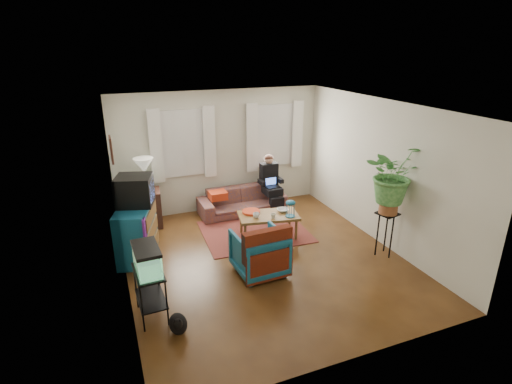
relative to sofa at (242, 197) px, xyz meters
name	(u,v)px	position (x,y,z in m)	size (l,w,h in m)	color
floor	(265,259)	(-0.33, -2.05, -0.36)	(4.50, 5.00, 0.01)	#4F2B14
ceiling	(266,107)	(-0.33, -2.05, 2.24)	(4.50, 5.00, 0.01)	white
wall_back	(220,151)	(-0.33, 0.45, 0.94)	(4.50, 0.01, 2.60)	silver
wall_front	(357,264)	(-0.33, -4.55, 0.94)	(4.50, 0.01, 2.60)	silver
wall_left	(118,209)	(-2.58, -2.05, 0.94)	(0.01, 5.00, 2.60)	silver
wall_right	(380,173)	(1.92, -2.05, 0.94)	(0.01, 5.00, 2.60)	silver
window_left	(183,144)	(-1.13, 0.43, 1.19)	(1.08, 0.04, 1.38)	white
window_right	(274,135)	(0.92, 0.43, 1.19)	(1.08, 0.04, 1.38)	white
curtains_left	(183,144)	(-1.13, 0.35, 1.19)	(1.36, 0.06, 1.50)	white
curtains_right	(275,136)	(0.92, 0.35, 1.19)	(1.36, 0.06, 1.50)	white
picture_frame	(112,150)	(-2.54, -1.20, 1.59)	(0.04, 0.32, 0.40)	#3D2616
area_rug	(255,232)	(-0.10, -1.00, -0.36)	(2.00, 1.60, 0.01)	maroon
sofa	(242,197)	(0.00, 0.00, 0.00)	(1.86, 0.73, 0.73)	brown
seated_person	(270,185)	(0.67, 0.01, 0.19)	(0.47, 0.57, 1.11)	black
side_table	(148,208)	(-1.98, 0.07, 0.01)	(0.51, 0.51, 0.75)	#3E2C17
table_lamp	(145,176)	(-1.98, 0.07, 0.70)	(0.38, 0.38, 0.68)	white
dresser	(137,232)	(-2.32, -1.14, 0.10)	(0.52, 1.04, 0.94)	#105C61
crt_tv	(135,190)	(-2.27, -1.05, 0.82)	(0.57, 0.52, 0.50)	black
aquarium_stand	(151,294)	(-2.33, -2.88, -0.01)	(0.35, 0.63, 0.70)	black
aquarium	(147,259)	(-2.33, -2.88, 0.52)	(0.31, 0.57, 0.37)	#7FD899
black_cat	(178,322)	(-2.06, -3.33, -0.21)	(0.23, 0.35, 0.30)	black
armchair	(259,250)	(-0.56, -2.38, 0.03)	(0.76, 0.72, 0.78)	#136572
serape_throw	(268,250)	(-0.54, -2.68, 0.19)	(0.79, 0.18, 0.65)	#9E0A0A
coffee_table	(268,226)	(0.07, -1.28, -0.13)	(1.11, 0.60, 0.46)	brown
cup_a	(256,215)	(-0.19, -1.33, 0.14)	(0.13, 0.13, 0.10)	white
cup_b	(273,216)	(0.09, -1.46, 0.14)	(0.10, 0.10, 0.09)	beige
bowl	(283,210)	(0.39, -1.23, 0.12)	(0.22, 0.22, 0.05)	white
snack_tray	(251,212)	(-0.20, -1.07, 0.11)	(0.34, 0.34, 0.04)	#B21414
birdcage	(290,208)	(0.42, -1.50, 0.26)	(0.18, 0.18, 0.32)	#115B6B
plant_stand	(385,234)	(1.67, -2.65, 0.03)	(0.34, 0.34, 0.79)	black
potted_plant	(391,182)	(1.67, -2.65, 0.98)	(0.91, 0.78, 1.01)	#599947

